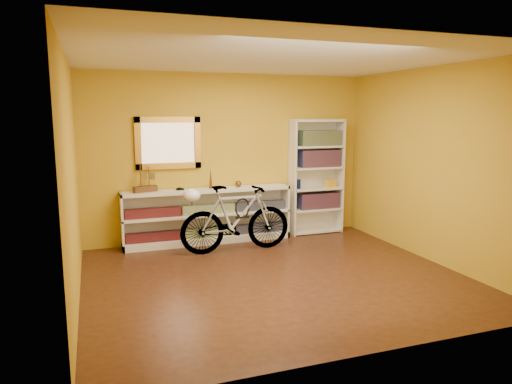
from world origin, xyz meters
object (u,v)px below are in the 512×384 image
object	(u,v)px
console_unit	(208,216)
bookcase	(316,177)
helmet	(192,195)
bicycle	(236,218)

from	to	relation	value
console_unit	bookcase	xyz separation A→B (m)	(1.86, 0.03, 0.52)
helmet	console_unit	bearing A→B (deg)	58.53
console_unit	bookcase	distance (m)	1.93
console_unit	bookcase	bearing A→B (deg)	0.77
bicycle	helmet	distance (m)	0.74
bookcase	bicycle	bearing A→B (deg)	-158.48
bicycle	bookcase	bearing A→B (deg)	-68.83
bookcase	helmet	xyz separation A→B (m)	(-2.23, -0.63, -0.09)
bookcase	helmet	world-z (taller)	bookcase
bicycle	console_unit	bearing A→B (deg)	23.56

